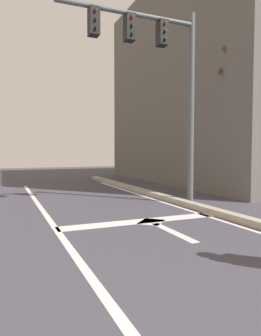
{
  "coord_description": "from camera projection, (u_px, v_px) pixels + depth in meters",
  "views": [
    {
      "loc": [
        -0.77,
        2.78,
        1.44
      ],
      "look_at": [
        1.79,
        8.82,
        1.07
      ],
      "focal_mm": 33.08,
      "sensor_mm": 36.0,
      "label": 1
    }
  ],
  "objects": [
    {
      "name": "lane_line_center",
      "position": [
        94.0,
        281.0,
        3.4
      ],
      "size": [
        0.12,
        20.0,
        0.01
      ],
      "primitive_type": "cube",
      "color": "silver",
      "rests_on": "ground"
    },
    {
      "name": "building_block",
      "position": [
        242.0,
        89.0,
        15.09
      ],
      "size": [
        9.27,
        10.95,
        8.86
      ],
      "primitive_type": "cube",
      "color": "#615D57",
      "rests_on": "ground"
    },
    {
      "name": "lane_arrow_head",
      "position": [
        151.0,
        222.0,
        6.25
      ],
      "size": [
        0.71,
        0.71,
        0.01
      ],
      "primitive_type": "cube",
      "rotation": [
        0.0,
        0.0,
        0.79
      ],
      "color": "silver",
      "rests_on": "ground"
    },
    {
      "name": "stop_bar",
      "position": [
        141.0,
        221.0,
        6.31
      ],
      "size": [
        3.41,
        0.4,
        0.01
      ],
      "primitive_type": "cube",
      "color": "silver",
      "rests_on": "ground"
    },
    {
      "name": "traffic_signal_mast",
      "position": [
        157.0,
        62.0,
        7.92
      ],
      "size": [
        3.71,
        0.34,
        5.11
      ],
      "color": "#50585C",
      "rests_on": "ground"
    },
    {
      "name": "roadside_tree",
      "position": [
        231.0,
        128.0,
        9.69
      ],
      "size": [
        1.13,
        1.1,
        4.75
      ],
      "color": "brown",
      "rests_on": "ground"
    },
    {
      "name": "lane_arrow_stem",
      "position": [
        173.0,
        232.0,
        5.47
      ],
      "size": [
        0.16,
        1.4,
        0.01
      ],
      "primitive_type": "cube",
      "color": "silver",
      "rests_on": "ground"
    }
  ]
}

